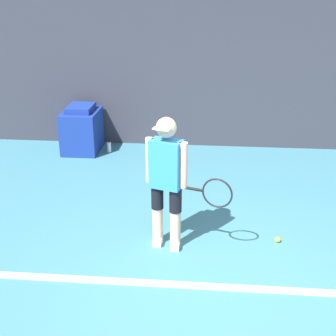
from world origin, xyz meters
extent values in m
plane|color=teal|center=(0.00, 0.00, 0.00)|extent=(24.00, 24.00, 0.00)
cube|color=#383842|center=(0.00, 4.33, 1.35)|extent=(24.00, 0.10, 2.71)
cube|color=white|center=(0.00, 0.04, 0.01)|extent=(21.60, 0.10, 0.01)
cylinder|color=beige|center=(-0.64, 0.83, 0.23)|extent=(0.12, 0.12, 0.45)
cylinder|color=black|center=(-0.64, 0.83, 0.59)|extent=(0.14, 0.14, 0.28)
cube|color=white|center=(-0.64, 0.83, 0.04)|extent=(0.10, 0.24, 0.08)
cylinder|color=beige|center=(-0.43, 0.76, 0.23)|extent=(0.12, 0.12, 0.45)
cylinder|color=black|center=(-0.43, 0.76, 0.59)|extent=(0.14, 0.14, 0.28)
cube|color=white|center=(-0.43, 0.76, 0.04)|extent=(0.10, 0.24, 0.08)
cube|color=#338CE0|center=(-0.54, 0.80, 1.00)|extent=(0.38, 0.29, 0.54)
sphere|color=beige|center=(-0.54, 0.80, 1.41)|extent=(0.22, 0.22, 0.22)
cube|color=white|center=(-0.57, 0.70, 1.43)|extent=(0.21, 0.17, 0.02)
cylinder|color=beige|center=(-0.72, 0.86, 1.02)|extent=(0.09, 0.09, 0.51)
cylinder|color=beige|center=(-0.35, 0.74, 1.02)|extent=(0.09, 0.09, 0.51)
cylinder|color=black|center=(-0.24, 0.70, 0.76)|extent=(0.23, 0.10, 0.03)
torus|color=black|center=(0.02, 0.62, 0.76)|extent=(0.33, 0.12, 0.34)
sphere|color=#D1E533|center=(0.75, 0.97, 0.03)|extent=(0.07, 0.07, 0.07)
cube|color=navy|center=(-2.32, 3.83, 0.36)|extent=(0.61, 0.80, 0.72)
cube|color=navy|center=(-2.32, 3.83, 0.77)|extent=(0.42, 0.56, 0.10)
cylinder|color=white|center=(-1.84, 3.79, 0.09)|extent=(0.07, 0.07, 0.18)
cylinder|color=black|center=(-1.84, 3.79, 0.19)|extent=(0.04, 0.04, 0.02)
camera|label=1|loc=(-0.09, -3.85, 2.87)|focal=50.00mm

